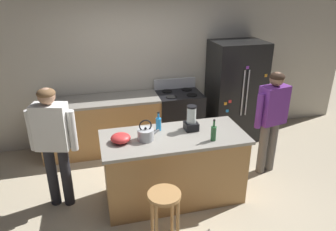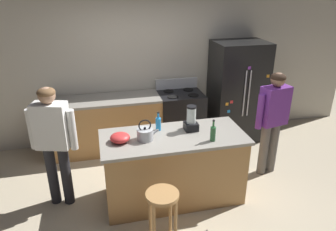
% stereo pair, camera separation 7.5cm
% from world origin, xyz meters
% --- Properties ---
extents(ground_plane, '(14.00, 14.00, 0.00)m').
position_xyz_m(ground_plane, '(0.00, 0.00, 0.00)').
color(ground_plane, beige).
extents(back_wall, '(8.00, 0.10, 2.70)m').
position_xyz_m(back_wall, '(0.00, 1.95, 1.35)').
color(back_wall, beige).
rests_on(back_wall, ground_plane).
extents(kitchen_island, '(1.83, 0.81, 0.93)m').
position_xyz_m(kitchen_island, '(0.00, 0.00, 0.47)').
color(kitchen_island, '#B7844C').
rests_on(kitchen_island, ground_plane).
extents(back_counter_run, '(2.00, 0.64, 0.93)m').
position_xyz_m(back_counter_run, '(-0.80, 1.55, 0.47)').
color(back_counter_run, '#B7844C').
rests_on(back_counter_run, ground_plane).
extents(refrigerator, '(0.90, 0.73, 1.78)m').
position_xyz_m(refrigerator, '(1.55, 1.50, 0.89)').
color(refrigerator, black).
rests_on(refrigerator, ground_plane).
extents(stove_range, '(0.76, 0.65, 1.11)m').
position_xyz_m(stove_range, '(0.51, 1.52, 0.48)').
color(stove_range, black).
rests_on(stove_range, ground_plane).
extents(person_by_island_left, '(0.59, 0.32, 1.61)m').
position_xyz_m(person_by_island_left, '(-1.46, 0.23, 0.97)').
color(person_by_island_left, '#26262B').
rests_on(person_by_island_left, ground_plane).
extents(person_by_sink_right, '(0.60, 0.30, 1.57)m').
position_xyz_m(person_by_sink_right, '(1.54, 0.27, 0.95)').
color(person_by_sink_right, '#66605B').
rests_on(person_by_sink_right, ground_plane).
extents(bar_stool, '(0.36, 0.36, 0.66)m').
position_xyz_m(bar_stool, '(-0.31, -0.75, 0.51)').
color(bar_stool, '#B7844C').
rests_on(bar_stool, ground_plane).
extents(blender_appliance, '(0.17, 0.17, 0.33)m').
position_xyz_m(blender_appliance, '(0.26, 0.11, 1.07)').
color(blender_appliance, black).
rests_on(blender_appliance, kitchen_island).
extents(bottle_olive_oil, '(0.07, 0.07, 0.28)m').
position_xyz_m(bottle_olive_oil, '(0.43, -0.24, 1.03)').
color(bottle_olive_oil, '#2D6638').
rests_on(bottle_olive_oil, kitchen_island).
extents(bottle_soda, '(0.07, 0.07, 0.26)m').
position_xyz_m(bottle_soda, '(-0.15, 0.20, 1.03)').
color(bottle_soda, '#268CD8').
rests_on(bottle_soda, kitchen_island).
extents(mixing_bowl, '(0.24, 0.24, 0.11)m').
position_xyz_m(mixing_bowl, '(-0.67, -0.01, 0.99)').
color(mixing_bowl, red).
rests_on(mixing_bowl, kitchen_island).
extents(tea_kettle, '(0.28, 0.20, 0.27)m').
position_xyz_m(tea_kettle, '(-0.36, -0.02, 1.01)').
color(tea_kettle, '#B7BABF').
rests_on(tea_kettle, kitchen_island).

